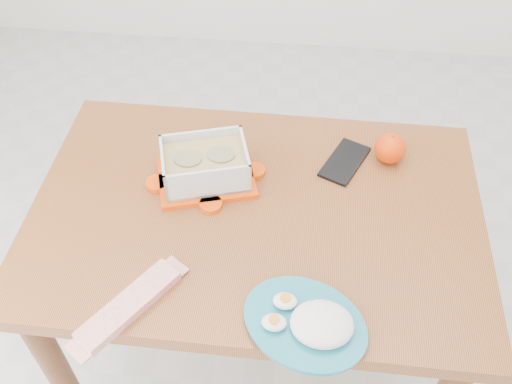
# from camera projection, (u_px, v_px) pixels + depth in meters

# --- Properties ---
(ground) EXTENTS (3.50, 3.50, 0.00)m
(ground) POSITION_uv_depth(u_px,v_px,m) (277.00, 334.00, 1.92)
(ground) COLOR #B7B7B2
(ground) RESTS_ON ground
(dining_table) EXTENTS (1.04, 0.70, 0.75)m
(dining_table) POSITION_uv_depth(u_px,v_px,m) (256.00, 242.00, 1.39)
(dining_table) COLOR brown
(dining_table) RESTS_ON ground
(food_container) EXTENTS (0.26, 0.22, 0.09)m
(food_container) POSITION_uv_depth(u_px,v_px,m) (205.00, 165.00, 1.33)
(food_container) COLOR #EC4407
(food_container) RESTS_ON dining_table
(orange_fruit) EXTENTS (0.08, 0.08, 0.08)m
(orange_fruit) POSITION_uv_depth(u_px,v_px,m) (390.00, 148.00, 1.38)
(orange_fruit) COLOR red
(orange_fruit) RESTS_ON dining_table
(rice_plate) EXTENTS (0.32, 0.32, 0.07)m
(rice_plate) POSITION_uv_depth(u_px,v_px,m) (310.00, 322.00, 1.08)
(rice_plate) COLOR #176F82
(rice_plate) RESTS_ON dining_table
(candy_bar) EXTENTS (0.18, 0.22, 0.02)m
(candy_bar) POSITION_uv_depth(u_px,v_px,m) (129.00, 305.00, 1.12)
(candy_bar) COLOR #BC0E09
(candy_bar) RESTS_ON dining_table
(smartphone) EXTENTS (0.13, 0.17, 0.01)m
(smartphone) POSITION_uv_depth(u_px,v_px,m) (345.00, 162.00, 1.40)
(smartphone) COLOR black
(smartphone) RESTS_ON dining_table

